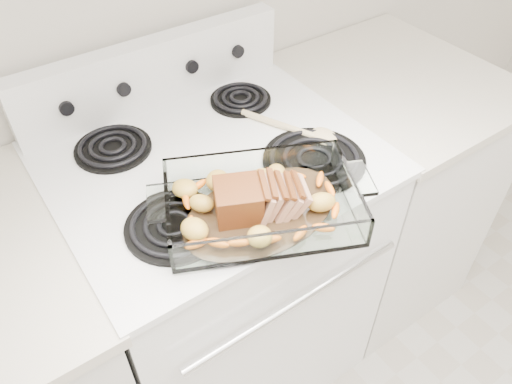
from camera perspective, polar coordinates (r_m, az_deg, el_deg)
electric_range at (r=1.56m, az=-4.02°, el=-8.79°), size 0.78×0.70×1.12m
counter_right at (r=1.87m, az=13.51°, el=0.39°), size 0.58×0.68×0.93m
baking_dish at (r=1.05m, az=0.62°, el=-1.72°), size 0.39×0.26×0.08m
pork_roast at (r=1.03m, az=-0.23°, el=-1.19°), size 0.20×0.09×0.08m
roast_vegetables at (r=1.07m, az=-0.53°, el=-0.57°), size 0.32×0.17×0.04m
wooden_spoon at (r=1.30m, az=5.46°, el=7.00°), size 0.15×0.25×0.02m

